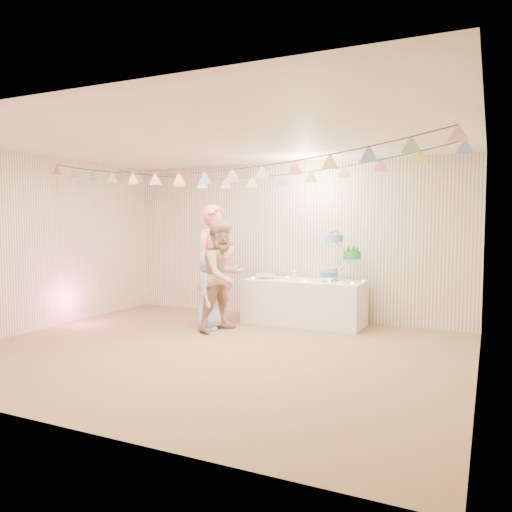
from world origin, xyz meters
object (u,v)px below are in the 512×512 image
at_px(person_child, 209,290).
at_px(table, 304,302).
at_px(person_adult_a, 216,265).
at_px(cake_stand, 339,254).
at_px(person_adult_b, 223,276).

bearing_deg(person_child, table, -63.83).
distance_m(table, person_adult_a, 1.50).
distance_m(person_adult_a, person_child, 0.47).
xyz_separation_m(cake_stand, person_child, (-1.71, -1.00, -0.53)).
distance_m(table, person_adult_b, 1.40).
bearing_deg(cake_stand, person_child, -149.61).
bearing_deg(person_adult_b, cake_stand, -39.86).
bearing_deg(cake_stand, table, -174.81).
relative_size(cake_stand, person_child, 0.63).
xyz_separation_m(table, person_child, (-1.16, -0.95, 0.24)).
bearing_deg(person_adult_a, cake_stand, -43.06).
bearing_deg(cake_stand, person_adult_a, -158.82).
xyz_separation_m(table, person_adult_a, (-1.22, -0.64, 0.59)).
bearing_deg(person_adult_b, person_adult_a, 60.53).
height_order(cake_stand, person_adult_a, person_adult_a).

